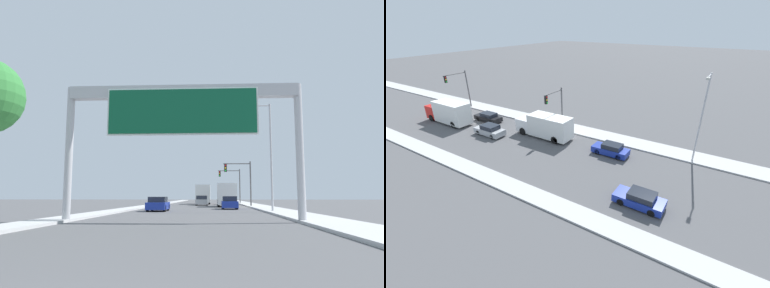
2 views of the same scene
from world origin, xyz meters
TOP-DOWN VIEW (x-y plane):
  - sidewalk_right at (7.75, 60.00)m, footprint 3.00×120.00m
  - median_strip_left at (-7.25, 60.00)m, footprint 2.00×120.00m
  - sign_gantry at (0.00, 17.87)m, footprint 13.34×0.73m
  - car_far_left at (0.00, 55.24)m, footprint 1.85×4.35m
  - car_far_center at (3.50, 38.91)m, footprint 1.71×4.24m
  - car_mid_center at (3.50, 59.63)m, footprint 1.71×4.56m
  - car_mid_left at (-3.50, 32.95)m, footprint 1.78×4.22m
  - truck_box_primary at (0.00, 63.94)m, footprint 2.46×8.14m
  - truck_box_secondary at (3.50, 48.38)m, footprint 2.44×8.05m
  - traffic_light_near_intersection at (5.59, 48.00)m, footprint 3.72×0.32m
  - traffic_light_mid_block at (5.48, 68.00)m, footprint 4.16×0.32m
  - street_lamp_right at (6.61, 30.56)m, footprint 2.26×0.28m

SIDE VIEW (x-z plane):
  - sidewalk_right at x=7.75m, z-range 0.00..0.15m
  - median_strip_left at x=-7.25m, z-range 0.00..0.15m
  - car_mid_left at x=-3.50m, z-range -0.03..1.32m
  - car_mid_center at x=3.50m, z-range -0.03..1.32m
  - car_far_center at x=3.50m, z-range -0.04..1.36m
  - car_far_left at x=0.00m, z-range -0.04..1.44m
  - truck_box_secondary at x=3.50m, z-range 0.03..3.07m
  - truck_box_primary at x=0.00m, z-range 0.03..3.34m
  - traffic_light_near_intersection at x=5.59m, z-range 1.01..7.06m
  - traffic_light_mid_block at x=5.48m, z-range 1.09..7.52m
  - street_lamp_right at x=6.61m, z-range 0.75..10.39m
  - sign_gantry at x=0.00m, z-range 2.27..9.91m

